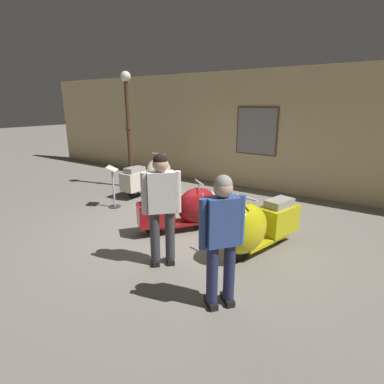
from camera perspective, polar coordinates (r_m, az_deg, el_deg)
ground_plane at (r=6.04m, az=-2.91°, el=-7.12°), size 60.00×60.00×0.00m
showroom_back_wall at (r=8.92m, az=12.37°, el=11.08°), size 18.00×0.24×3.29m
scooter_0 at (r=8.53m, az=-7.55°, el=3.16°), size 0.57×1.73×1.05m
scooter_1 at (r=5.86m, az=-1.27°, el=-3.24°), size 1.30×1.53×0.96m
scooter_2 at (r=5.06m, az=11.80°, el=-6.32°), size 0.91×1.79×1.05m
lamppost at (r=9.00m, az=-11.84°, el=11.94°), size 0.28×0.28×3.24m
visitor_0 at (r=4.48m, az=-5.74°, el=-1.96°), size 0.45×0.45×1.72m
visitor_1 at (r=3.55m, az=5.61°, el=-7.76°), size 0.41×0.46×1.65m
info_stanchion at (r=7.43m, az=-14.48°, el=0.27°), size 0.36×0.39×1.00m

